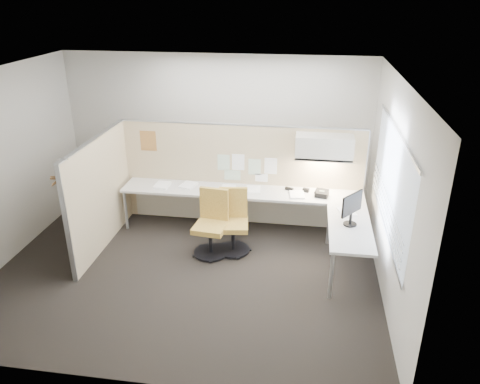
% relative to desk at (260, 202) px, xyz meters
% --- Properties ---
extents(floor, '(5.50, 4.50, 0.01)m').
position_rel_desk_xyz_m(floor, '(-0.93, -1.13, -0.61)').
color(floor, black).
rests_on(floor, ground).
extents(ceiling, '(5.50, 4.50, 0.01)m').
position_rel_desk_xyz_m(ceiling, '(-0.93, -1.13, 2.20)').
color(ceiling, white).
rests_on(ceiling, wall_back).
extents(wall_back, '(5.50, 0.02, 2.80)m').
position_rel_desk_xyz_m(wall_back, '(-0.93, 1.12, 0.80)').
color(wall_back, beige).
rests_on(wall_back, ground).
extents(wall_front, '(5.50, 0.02, 2.80)m').
position_rel_desk_xyz_m(wall_front, '(-0.93, -3.38, 0.80)').
color(wall_front, beige).
rests_on(wall_front, ground).
extents(wall_left, '(0.02, 4.50, 2.80)m').
position_rel_desk_xyz_m(wall_left, '(-3.68, -1.13, 0.80)').
color(wall_left, beige).
rests_on(wall_left, ground).
extents(wall_right, '(0.02, 4.50, 2.80)m').
position_rel_desk_xyz_m(wall_right, '(1.82, -1.13, 0.80)').
color(wall_right, beige).
rests_on(wall_right, ground).
extents(window_pane, '(0.01, 2.80, 1.30)m').
position_rel_desk_xyz_m(window_pane, '(1.79, -1.13, 0.95)').
color(window_pane, '#A1AFBB').
rests_on(window_pane, wall_right).
extents(partition_back, '(4.10, 0.06, 1.75)m').
position_rel_desk_xyz_m(partition_back, '(-0.38, 0.47, 0.27)').
color(partition_back, tan).
rests_on(partition_back, floor).
extents(partition_left, '(0.06, 2.20, 1.75)m').
position_rel_desk_xyz_m(partition_left, '(-2.43, -0.63, 0.27)').
color(partition_left, tan).
rests_on(partition_left, floor).
extents(desk, '(4.00, 2.07, 0.73)m').
position_rel_desk_xyz_m(desk, '(0.00, 0.00, 0.00)').
color(desk, beige).
rests_on(desk, floor).
extents(overhead_bin, '(0.90, 0.36, 0.38)m').
position_rel_desk_xyz_m(overhead_bin, '(0.97, 0.26, 0.91)').
color(overhead_bin, beige).
rests_on(overhead_bin, partition_back).
extents(task_light_strip, '(0.60, 0.06, 0.02)m').
position_rel_desk_xyz_m(task_light_strip, '(0.97, 0.26, 0.70)').
color(task_light_strip, '#FFEABF').
rests_on(task_light_strip, overhead_bin).
extents(pinned_papers, '(1.01, 0.00, 0.47)m').
position_rel_desk_xyz_m(pinned_papers, '(-0.30, 0.44, 0.43)').
color(pinned_papers, '#8CBF8C').
rests_on(pinned_papers, partition_back).
extents(poster, '(0.28, 0.00, 0.35)m').
position_rel_desk_xyz_m(poster, '(-1.98, 0.44, 0.82)').
color(poster, orange).
rests_on(poster, partition_back).
extents(chair_left, '(0.53, 0.55, 1.01)m').
position_rel_desk_xyz_m(chair_left, '(-0.67, -0.65, -0.13)').
color(chair_left, black).
rests_on(chair_left, floor).
extents(chair_right, '(0.52, 0.54, 0.98)m').
position_rel_desk_xyz_m(chair_right, '(-0.36, -0.51, -0.14)').
color(chair_right, black).
rests_on(chair_right, floor).
extents(monitor, '(0.30, 0.38, 0.48)m').
position_rel_desk_xyz_m(monitor, '(1.37, -0.83, 0.41)').
color(monitor, black).
rests_on(monitor, desk).
extents(phone, '(0.24, 0.23, 0.12)m').
position_rel_desk_xyz_m(phone, '(0.97, 0.10, 0.18)').
color(phone, black).
rests_on(phone, desk).
extents(stapler, '(0.14, 0.09, 0.05)m').
position_rel_desk_xyz_m(stapler, '(0.45, 0.27, 0.15)').
color(stapler, black).
rests_on(stapler, desk).
extents(tape_dispenser, '(0.11, 0.09, 0.06)m').
position_rel_desk_xyz_m(tape_dispenser, '(0.73, 0.25, 0.16)').
color(tape_dispenser, black).
rests_on(tape_dispenser, desk).
extents(coat_hook, '(0.18, 0.48, 1.44)m').
position_rel_desk_xyz_m(coat_hook, '(-2.51, -1.55, 0.80)').
color(coat_hook, silver).
rests_on(coat_hook, partition_left).
extents(paper_stack_0, '(0.24, 0.31, 0.03)m').
position_rel_desk_xyz_m(paper_stack_0, '(-1.69, 0.14, 0.14)').
color(paper_stack_0, white).
rests_on(paper_stack_0, desk).
extents(paper_stack_1, '(0.30, 0.35, 0.02)m').
position_rel_desk_xyz_m(paper_stack_1, '(-1.25, 0.22, 0.14)').
color(paper_stack_1, white).
rests_on(paper_stack_1, desk).
extents(paper_stack_2, '(0.25, 0.32, 0.05)m').
position_rel_desk_xyz_m(paper_stack_2, '(-0.55, 0.11, 0.15)').
color(paper_stack_2, white).
rests_on(paper_stack_2, desk).
extents(paper_stack_3, '(0.25, 0.32, 0.01)m').
position_rel_desk_xyz_m(paper_stack_3, '(-0.14, 0.21, 0.13)').
color(paper_stack_3, white).
rests_on(paper_stack_3, desk).
extents(paper_stack_4, '(0.26, 0.33, 0.03)m').
position_rel_desk_xyz_m(paper_stack_4, '(0.59, 0.08, 0.14)').
color(paper_stack_4, white).
rests_on(paper_stack_4, desk).
extents(paper_stack_5, '(0.30, 0.35, 0.02)m').
position_rel_desk_xyz_m(paper_stack_5, '(1.35, -0.42, 0.14)').
color(paper_stack_5, white).
rests_on(paper_stack_5, desk).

